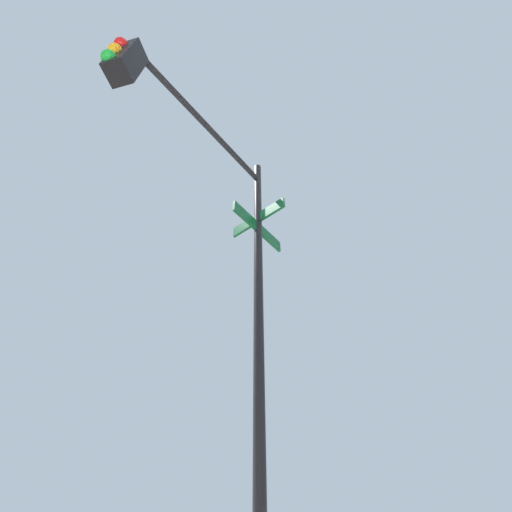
# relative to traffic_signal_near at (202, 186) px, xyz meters

# --- Properties ---
(traffic_signal_near) EXTENTS (1.72, 3.07, 6.26)m
(traffic_signal_near) POSITION_rel_traffic_signal_near_xyz_m (0.00, 0.00, 0.00)
(traffic_signal_near) COLOR black
(traffic_signal_near) RESTS_ON ground_plane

